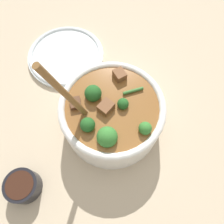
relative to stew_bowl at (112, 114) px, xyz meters
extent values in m
plane|color=#C6B293|center=(0.00, 0.00, -0.06)|extent=(4.00, 4.00, 0.00)
cylinder|color=white|center=(0.00, 0.00, -0.01)|extent=(0.24, 0.24, 0.09)
torus|color=white|center=(0.00, 0.00, 0.04)|extent=(0.24, 0.24, 0.02)
cylinder|color=brown|center=(0.00, 0.00, 0.01)|extent=(0.21, 0.21, 0.06)
sphere|color=#387F33|center=(0.07, 0.01, 0.05)|extent=(0.04, 0.04, 0.04)
cylinder|color=#6B9956|center=(0.07, 0.01, 0.02)|extent=(0.01, 0.01, 0.02)
sphere|color=#235B23|center=(-0.01, 0.02, 0.05)|extent=(0.02, 0.02, 0.02)
cylinder|color=#6B9956|center=(-0.01, 0.02, 0.03)|extent=(0.01, 0.01, 0.01)
sphere|color=#387F33|center=(0.03, 0.08, 0.05)|extent=(0.03, 0.03, 0.03)
cylinder|color=#6B9956|center=(0.03, 0.08, 0.03)|extent=(0.01, 0.01, 0.01)
sphere|color=#235B23|center=(-0.01, -0.05, 0.05)|extent=(0.04, 0.04, 0.04)
cylinder|color=#6B9956|center=(-0.01, -0.05, 0.02)|extent=(0.01, 0.01, 0.02)
sphere|color=#235B23|center=(0.06, -0.03, 0.05)|extent=(0.03, 0.03, 0.03)
cylinder|color=#6B9956|center=(0.06, -0.03, 0.02)|extent=(0.01, 0.01, 0.01)
cube|color=brown|center=(0.02, -0.08, 0.04)|extent=(0.03, 0.03, 0.02)
cube|color=brown|center=(0.01, -0.01, 0.04)|extent=(0.04, 0.04, 0.02)
cube|color=brown|center=(-0.08, -0.01, 0.04)|extent=(0.04, 0.04, 0.02)
cylinder|color=#3D7533|center=(-0.05, 0.03, 0.04)|extent=(0.03, 0.04, 0.01)
ellipsoid|color=brown|center=(0.03, -0.05, 0.03)|extent=(0.04, 0.03, 0.01)
cylinder|color=brown|center=(0.04, -0.07, 0.13)|extent=(0.04, 0.06, 0.19)
cylinder|color=black|center=(0.21, -0.14, -0.04)|extent=(0.07, 0.07, 0.04)
cylinder|color=#381E14|center=(0.21, -0.14, -0.02)|extent=(0.06, 0.06, 0.02)
cylinder|color=white|center=(-0.16, -0.19, -0.05)|extent=(0.22, 0.22, 0.01)
torus|color=white|center=(-0.16, -0.19, -0.05)|extent=(0.21, 0.21, 0.01)
camera|label=1|loc=(0.20, 0.06, 0.46)|focal=35.00mm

